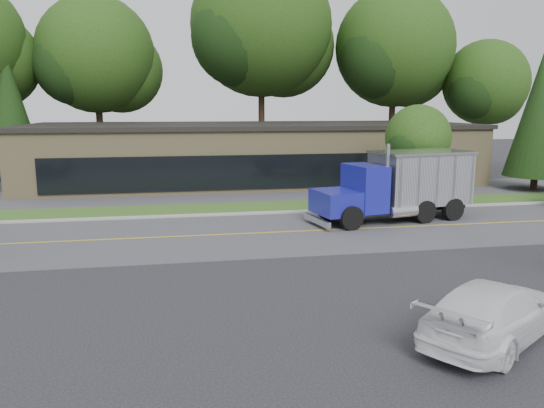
{
  "coord_description": "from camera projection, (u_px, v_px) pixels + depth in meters",
  "views": [
    {
      "loc": [
        -3.78,
        -13.61,
        5.54
      ],
      "look_at": [
        -0.11,
        6.37,
        1.8
      ],
      "focal_mm": 35.0,
      "sensor_mm": 36.0,
      "label": 1
    }
  ],
  "objects": [
    {
      "name": "road",
      "position": [
        264.0,
        233.0,
        23.54
      ],
      "size": [
        60.0,
        8.0,
        0.02
      ],
      "primitive_type": "cube",
      "color": "#59595E",
      "rests_on": "ground"
    },
    {
      "name": "ground",
      "position": [
        317.0,
        307.0,
        14.84
      ],
      "size": [
        140.0,
        140.0,
        0.0
      ],
      "primitive_type": "plane",
      "color": "#39393F",
      "rests_on": "ground"
    },
    {
      "name": "strip_mall",
      "position": [
        253.0,
        154.0,
        39.98
      ],
      "size": [
        32.0,
        12.0,
        4.0
      ],
      "primitive_type": "cube",
      "color": "tan",
      "rests_on": "ground"
    },
    {
      "name": "tree_far_c",
      "position": [
        263.0,
        33.0,
        46.46
      ],
      "size": [
        13.08,
        12.31,
        18.66
      ],
      "color": "#382619",
      "rests_on": "ground"
    },
    {
      "name": "curb",
      "position": [
        250.0,
        215.0,
        27.6
      ],
      "size": [
        60.0,
        0.3,
        0.12
      ],
      "primitive_type": "cube",
      "color": "#9E9E99",
      "rests_on": "ground"
    },
    {
      "name": "evergreen_left",
      "position": [
        9.0,
        108.0,
        40.03
      ],
      "size": [
        4.35,
        4.35,
        9.89
      ],
      "color": "#382619",
      "rests_on": "ground"
    },
    {
      "name": "tree_far_e",
      "position": [
        486.0,
        87.0,
        47.87
      ],
      "size": [
        8.03,
        7.56,
        11.45
      ],
      "color": "#382619",
      "rests_on": "ground"
    },
    {
      "name": "evergreen_right",
      "position": [
        540.0,
        113.0,
        34.86
      ],
      "size": [
        4.13,
        4.13,
        9.38
      ],
      "color": "#382619",
      "rests_on": "ground"
    },
    {
      "name": "tree_far_d",
      "position": [
        396.0,
        53.0,
        47.89
      ],
      "size": [
        11.28,
        10.62,
        16.09
      ],
      "color": "#382619",
      "rests_on": "ground"
    },
    {
      "name": "center_line",
      "position": [
        264.0,
        233.0,
        23.54
      ],
      "size": [
        60.0,
        0.12,
        0.01
      ],
      "primitive_type": "cube",
      "color": "gold",
      "rests_on": "ground"
    },
    {
      "name": "grass_verge",
      "position": [
        246.0,
        208.0,
        29.34
      ],
      "size": [
        60.0,
        3.4,
        0.03
      ],
      "primitive_type": "cube",
      "color": "#376021",
      "rests_on": "ground"
    },
    {
      "name": "tree_verge",
      "position": [
        418.0,
        141.0,
        30.52
      ],
      "size": [
        3.98,
        3.74,
        5.67
      ],
      "color": "#382619",
      "rests_on": "ground"
    },
    {
      "name": "rally_car",
      "position": [
        494.0,
        311.0,
        12.68
      ],
      "size": [
        5.19,
        4.44,
        1.43
      ],
      "primitive_type": "imported",
      "rotation": [
        0.0,
        0.0,
        2.17
      ],
      "color": "white",
      "rests_on": "ground"
    },
    {
      "name": "far_parking",
      "position": [
        236.0,
        194.0,
        34.18
      ],
      "size": [
        60.0,
        7.0,
        0.02
      ],
      "primitive_type": "cube",
      "color": "#59595E",
      "rests_on": "ground"
    },
    {
      "name": "tree_far_b",
      "position": [
        98.0,
        60.0,
        44.4
      ],
      "size": [
        10.27,
        9.66,
        14.65
      ],
      "color": "#382619",
      "rests_on": "ground"
    },
    {
      "name": "dump_truck_blue",
      "position": [
        401.0,
        184.0,
        26.05
      ],
      "size": [
        8.31,
        4.02,
        3.36
      ],
      "rotation": [
        0.0,
        0.0,
        3.33
      ],
      "color": "black",
      "rests_on": "ground"
    }
  ]
}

